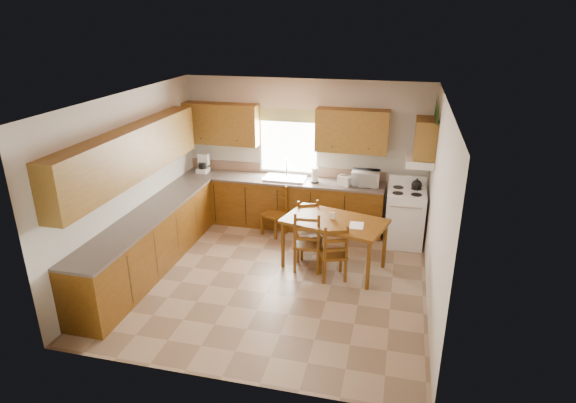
% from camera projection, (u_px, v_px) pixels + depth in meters
% --- Properties ---
extents(floor, '(4.50, 4.50, 0.00)m').
position_uv_depth(floor, '(274.00, 278.00, 7.32)').
color(floor, '#90765D').
rests_on(floor, ground).
extents(ceiling, '(4.50, 4.50, 0.00)m').
position_uv_depth(ceiling, '(272.00, 99.00, 6.34)').
color(ceiling, brown).
rests_on(ceiling, floor).
extents(wall_left, '(4.50, 4.50, 0.00)m').
position_uv_depth(wall_left, '(130.00, 183.00, 7.32)').
color(wall_left, beige).
rests_on(wall_left, floor).
extents(wall_right, '(4.50, 4.50, 0.00)m').
position_uv_depth(wall_right, '(437.00, 209.00, 6.34)').
color(wall_right, beige).
rests_on(wall_right, floor).
extents(wall_back, '(4.50, 4.50, 0.00)m').
position_uv_depth(wall_back, '(305.00, 153.00, 8.86)').
color(wall_back, beige).
rests_on(wall_back, floor).
extents(wall_front, '(4.50, 4.50, 0.00)m').
position_uv_depth(wall_front, '(213.00, 272.00, 4.79)').
color(wall_front, beige).
rests_on(wall_front, floor).
extents(lower_cab_back, '(3.75, 0.60, 0.88)m').
position_uv_depth(lower_cab_back, '(281.00, 203.00, 9.01)').
color(lower_cab_back, brown).
rests_on(lower_cab_back, floor).
extents(lower_cab_left, '(0.60, 3.60, 0.88)m').
position_uv_depth(lower_cab_left, '(150.00, 243.00, 7.45)').
color(lower_cab_left, brown).
rests_on(lower_cab_left, floor).
extents(counter_back, '(3.75, 0.63, 0.04)m').
position_uv_depth(counter_back, '(281.00, 180.00, 8.84)').
color(counter_back, '#584E49').
rests_on(counter_back, lower_cab_back).
extents(counter_left, '(0.63, 3.60, 0.04)m').
position_uv_depth(counter_left, '(146.00, 216.00, 7.28)').
color(counter_left, '#584E49').
rests_on(counter_left, lower_cab_left).
extents(backsplash, '(3.75, 0.01, 0.18)m').
position_uv_depth(backsplash, '(285.00, 170.00, 9.06)').
color(backsplash, '#8F6D59').
rests_on(backsplash, counter_back).
extents(upper_cab_back_left, '(1.41, 0.33, 0.75)m').
position_uv_depth(upper_cab_back_left, '(221.00, 124.00, 8.87)').
color(upper_cab_back_left, brown).
rests_on(upper_cab_back_left, wall_back).
extents(upper_cab_back_right, '(1.25, 0.33, 0.75)m').
position_uv_depth(upper_cab_back_right, '(352.00, 131.00, 8.34)').
color(upper_cab_back_right, brown).
rests_on(upper_cab_back_right, wall_back).
extents(upper_cab_left, '(0.33, 3.60, 0.75)m').
position_uv_depth(upper_cab_left, '(131.00, 154.00, 6.96)').
color(upper_cab_left, brown).
rests_on(upper_cab_left, wall_left).
extents(upper_cab_stove, '(0.33, 0.62, 0.62)m').
position_uv_depth(upper_cab_stove, '(425.00, 138.00, 7.67)').
color(upper_cab_stove, brown).
rests_on(upper_cab_stove, wall_right).
extents(range_hood, '(0.44, 0.62, 0.12)m').
position_uv_depth(range_hood, '(420.00, 161.00, 7.82)').
color(range_hood, white).
rests_on(range_hood, wall_right).
extents(window_frame, '(1.13, 0.02, 1.18)m').
position_uv_depth(window_frame, '(289.00, 142.00, 8.83)').
color(window_frame, white).
rests_on(window_frame, wall_back).
extents(window_pane, '(1.05, 0.01, 1.10)m').
position_uv_depth(window_pane, '(289.00, 142.00, 8.83)').
color(window_pane, white).
rests_on(window_pane, wall_back).
extents(window_valance, '(1.19, 0.01, 0.24)m').
position_uv_depth(window_valance, '(288.00, 115.00, 8.62)').
color(window_valance, '#5B7D38').
rests_on(window_valance, wall_back).
extents(sink_basin, '(0.75, 0.45, 0.04)m').
position_uv_depth(sink_basin, '(285.00, 178.00, 8.81)').
color(sink_basin, silver).
rests_on(sink_basin, counter_back).
extents(pine_decal_a, '(0.22, 0.22, 0.36)m').
position_uv_depth(pine_decal_a, '(438.00, 112.00, 7.17)').
color(pine_decal_a, '#143D13').
rests_on(pine_decal_a, wall_right).
extents(pine_decal_b, '(0.22, 0.22, 0.36)m').
position_uv_depth(pine_decal_b, '(437.00, 106.00, 7.45)').
color(pine_decal_b, '#143D13').
rests_on(pine_decal_b, wall_right).
extents(pine_decal_c, '(0.22, 0.22, 0.36)m').
position_uv_depth(pine_decal_c, '(436.00, 105.00, 7.75)').
color(pine_decal_c, '#143D13').
rests_on(pine_decal_c, wall_right).
extents(stove, '(0.65, 0.67, 0.95)m').
position_uv_depth(stove, '(405.00, 218.00, 8.27)').
color(stove, white).
rests_on(stove, floor).
extents(coffeemaker, '(0.29, 0.32, 0.37)m').
position_uv_depth(coffeemaker, '(203.00, 163.00, 9.14)').
color(coffeemaker, white).
rests_on(coffeemaker, counter_back).
extents(paper_towel, '(0.14, 0.14, 0.27)m').
position_uv_depth(paper_towel, '(315.00, 175.00, 8.60)').
color(paper_towel, white).
rests_on(paper_towel, counter_back).
extents(toaster, '(0.25, 0.21, 0.18)m').
position_uv_depth(toaster, '(344.00, 181.00, 8.46)').
color(toaster, white).
rests_on(toaster, counter_back).
extents(microwave, '(0.45, 0.33, 0.27)m').
position_uv_depth(microwave, '(366.00, 178.00, 8.45)').
color(microwave, white).
rests_on(microwave, counter_back).
extents(dining_table, '(1.69, 1.23, 0.81)m').
position_uv_depth(dining_table, '(334.00, 244.00, 7.49)').
color(dining_table, brown).
rests_on(dining_table, floor).
extents(chair_near_left, '(0.49, 0.48, 0.91)m').
position_uv_depth(chair_near_left, '(333.00, 251.00, 7.17)').
color(chair_near_left, brown).
rests_on(chair_near_left, floor).
extents(chair_near_right, '(0.44, 0.42, 0.99)m').
position_uv_depth(chair_near_right, '(308.00, 240.00, 7.42)').
color(chair_near_right, brown).
rests_on(chair_near_right, floor).
extents(chair_far_left, '(0.50, 0.49, 0.91)m').
position_uv_depth(chair_far_left, '(274.00, 211.00, 8.61)').
color(chair_far_left, brown).
rests_on(chair_far_left, floor).
extents(chair_far_right, '(0.49, 0.48, 0.90)m').
position_uv_depth(chair_far_right, '(310.00, 230.00, 7.86)').
color(chair_far_right, brown).
rests_on(chair_far_right, floor).
extents(table_paper, '(0.21, 0.28, 0.00)m').
position_uv_depth(table_paper, '(356.00, 225.00, 7.15)').
color(table_paper, white).
rests_on(table_paper, dining_table).
extents(table_card, '(0.08, 0.02, 0.11)m').
position_uv_depth(table_card, '(332.00, 216.00, 7.35)').
color(table_card, white).
rests_on(table_card, dining_table).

